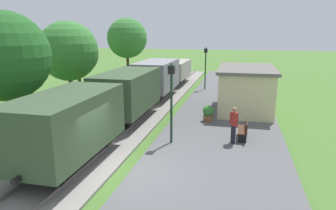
{
  "coord_description": "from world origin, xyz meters",
  "views": [
    {
      "loc": [
        3.95,
        -9.99,
        5.3
      ],
      "look_at": [
        0.01,
        6.88,
        1.11
      ],
      "focal_mm": 32.96,
      "sensor_mm": 36.0,
      "label": 1
    }
  ],
  "objects_px": {
    "lamp_post_far": "(206,60)",
    "tree_trackside_mid": "(4,56)",
    "station_hut": "(246,89)",
    "tree_field_left": "(78,55)",
    "tree_field_distant": "(127,38)",
    "lamp_post_near": "(171,88)",
    "tree_trackside_far": "(68,51)",
    "potted_planter": "(208,113)",
    "bench_near_hut": "(244,129)",
    "person_waiting": "(234,124)",
    "freight_train": "(142,87)"
  },
  "relations": [
    {
      "from": "lamp_post_far",
      "to": "tree_trackside_mid",
      "type": "relative_size",
      "value": 0.6
    },
    {
      "from": "station_hut",
      "to": "tree_field_left",
      "type": "bearing_deg",
      "value": 165.69
    },
    {
      "from": "tree_field_left",
      "to": "tree_field_distant",
      "type": "xyz_separation_m",
      "value": [
        2.03,
        6.41,
        1.21
      ]
    },
    {
      "from": "station_hut",
      "to": "lamp_post_near",
      "type": "xyz_separation_m",
      "value": [
        -3.37,
        -7.02,
        1.15
      ]
    },
    {
      "from": "lamp_post_far",
      "to": "tree_field_left",
      "type": "bearing_deg",
      "value": -163.32
    },
    {
      "from": "lamp_post_far",
      "to": "tree_field_left",
      "type": "height_order",
      "value": "tree_field_left"
    },
    {
      "from": "tree_trackside_far",
      "to": "lamp_post_near",
      "type": "bearing_deg",
      "value": -32.52
    },
    {
      "from": "potted_planter",
      "to": "tree_field_left",
      "type": "distance_m",
      "value": 13.72
    },
    {
      "from": "bench_near_hut",
      "to": "lamp_post_near",
      "type": "height_order",
      "value": "lamp_post_near"
    },
    {
      "from": "tree_field_left",
      "to": "bench_near_hut",
      "type": "bearing_deg",
      "value": -34.06
    },
    {
      "from": "potted_planter",
      "to": "lamp_post_near",
      "type": "height_order",
      "value": "lamp_post_near"
    },
    {
      "from": "tree_field_left",
      "to": "potted_planter",
      "type": "bearing_deg",
      "value": -29.58
    },
    {
      "from": "person_waiting",
      "to": "bench_near_hut",
      "type": "bearing_deg",
      "value": -148.96
    },
    {
      "from": "potted_planter",
      "to": "lamp_post_far",
      "type": "height_order",
      "value": "lamp_post_far"
    },
    {
      "from": "lamp_post_near",
      "to": "tree_field_distant",
      "type": "bearing_deg",
      "value": 116.3
    },
    {
      "from": "station_hut",
      "to": "tree_trackside_mid",
      "type": "distance_m",
      "value": 13.82
    },
    {
      "from": "bench_near_hut",
      "to": "lamp_post_near",
      "type": "distance_m",
      "value": 4.09
    },
    {
      "from": "tree_trackside_mid",
      "to": "tree_field_distant",
      "type": "bearing_deg",
      "value": 94.13
    },
    {
      "from": "freight_train",
      "to": "tree_trackside_mid",
      "type": "relative_size",
      "value": 4.21
    },
    {
      "from": "freight_train",
      "to": "station_hut",
      "type": "height_order",
      "value": "station_hut"
    },
    {
      "from": "freight_train",
      "to": "potted_planter",
      "type": "height_order",
      "value": "freight_train"
    },
    {
      "from": "station_hut",
      "to": "lamp_post_far",
      "type": "xyz_separation_m",
      "value": [
        -3.37,
        6.63,
        1.15
      ]
    },
    {
      "from": "lamp_post_far",
      "to": "tree_trackside_mid",
      "type": "xyz_separation_m",
      "value": [
        -7.03,
        -15.37,
        1.41
      ]
    },
    {
      "from": "tree_trackside_mid",
      "to": "potted_planter",
      "type": "bearing_deg",
      "value": 33.92
    },
    {
      "from": "tree_field_distant",
      "to": "potted_planter",
      "type": "bearing_deg",
      "value": -53.46
    },
    {
      "from": "station_hut",
      "to": "tree_field_left",
      "type": "height_order",
      "value": "tree_field_left"
    },
    {
      "from": "station_hut",
      "to": "person_waiting",
      "type": "distance_m",
      "value": 6.52
    },
    {
      "from": "freight_train",
      "to": "person_waiting",
      "type": "xyz_separation_m",
      "value": [
        6.21,
        -5.71,
        -0.44
      ]
    },
    {
      "from": "person_waiting",
      "to": "tree_field_distant",
      "type": "height_order",
      "value": "tree_field_distant"
    },
    {
      "from": "freight_train",
      "to": "tree_trackside_mid",
      "type": "bearing_deg",
      "value": -114.32
    },
    {
      "from": "potted_planter",
      "to": "tree_trackside_far",
      "type": "relative_size",
      "value": 0.15
    },
    {
      "from": "station_hut",
      "to": "tree_field_distant",
      "type": "relative_size",
      "value": 0.88
    },
    {
      "from": "person_waiting",
      "to": "lamp_post_far",
      "type": "distance_m",
      "value": 13.5
    },
    {
      "from": "station_hut",
      "to": "lamp_post_far",
      "type": "distance_m",
      "value": 7.53
    },
    {
      "from": "freight_train",
      "to": "bench_near_hut",
      "type": "distance_m",
      "value": 8.39
    },
    {
      "from": "person_waiting",
      "to": "tree_trackside_mid",
      "type": "height_order",
      "value": "tree_trackside_mid"
    },
    {
      "from": "lamp_post_near",
      "to": "tree_field_distant",
      "type": "height_order",
      "value": "tree_field_distant"
    },
    {
      "from": "person_waiting",
      "to": "tree_trackside_mid",
      "type": "bearing_deg",
      "value": -12.64
    },
    {
      "from": "potted_planter",
      "to": "tree_field_distant",
      "type": "distance_m",
      "value": 16.71
    },
    {
      "from": "person_waiting",
      "to": "potted_planter",
      "type": "distance_m",
      "value": 3.69
    },
    {
      "from": "freight_train",
      "to": "lamp_post_far",
      "type": "relative_size",
      "value": 7.03
    },
    {
      "from": "station_hut",
      "to": "tree_trackside_far",
      "type": "relative_size",
      "value": 0.98
    },
    {
      "from": "person_waiting",
      "to": "potted_planter",
      "type": "bearing_deg",
      "value": -91.64
    },
    {
      "from": "lamp_post_near",
      "to": "tree_trackside_far",
      "type": "xyz_separation_m",
      "value": [
        -8.03,
        5.12,
        1.19
      ]
    },
    {
      "from": "tree_field_left",
      "to": "tree_trackside_mid",
      "type": "bearing_deg",
      "value": -74.58
    },
    {
      "from": "tree_trackside_far",
      "to": "tree_field_distant",
      "type": "bearing_deg",
      "value": 91.67
    },
    {
      "from": "freight_train",
      "to": "tree_field_distant",
      "type": "distance_m",
      "value": 12.14
    },
    {
      "from": "freight_train",
      "to": "potted_planter",
      "type": "xyz_separation_m",
      "value": [
        4.73,
        -2.37,
        -0.9
      ]
    },
    {
      "from": "tree_trackside_far",
      "to": "person_waiting",
      "type": "bearing_deg",
      "value": -22.93
    },
    {
      "from": "potted_planter",
      "to": "station_hut",
      "type": "bearing_deg",
      "value": 56.52
    }
  ]
}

